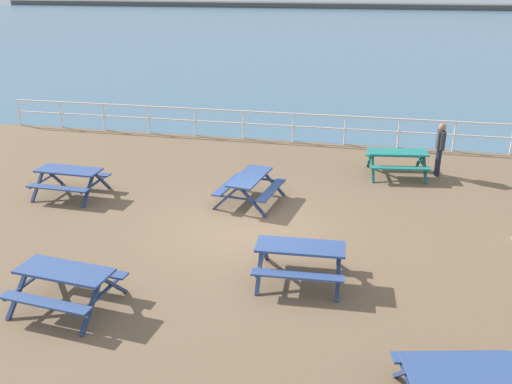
{
  "coord_description": "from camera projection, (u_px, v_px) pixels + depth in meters",
  "views": [
    {
      "loc": [
        2.72,
        -11.79,
        5.85
      ],
      "look_at": [
        0.11,
        0.48,
        0.8
      ],
      "focal_mm": 38.01,
      "sensor_mm": 36.0,
      "label": 1
    }
  ],
  "objects": [
    {
      "name": "ground_plane",
      "position": [
        248.0,
        232.0,
        13.45
      ],
      "size": [
        30.0,
        24.0,
        0.2
      ],
      "primitive_type": "cube",
      "color": "brown"
    },
    {
      "name": "visitor",
      "position": [
        440.0,
        146.0,
        16.64
      ],
      "size": [
        0.24,
        0.53,
        1.66
      ],
      "rotation": [
        0.0,
        0.0,
        0.06
      ],
      "color": "#1E2338",
      "rests_on": "ground"
    },
    {
      "name": "picnic_table_mid_centre",
      "position": [
        300.0,
        254.0,
        10.98
      ],
      "size": [
        1.88,
        1.63,
        0.8
      ],
      "rotation": [
        0.0,
        0.0,
        0.05
      ],
      "color": "#334C84",
      "rests_on": "ground"
    },
    {
      "name": "seaward_railing",
      "position": [
        293.0,
        122.0,
        20.16
      ],
      "size": [
        23.07,
        0.07,
        1.08
      ],
      "color": "white",
      "rests_on": "ground"
    },
    {
      "name": "picnic_table_near_right",
      "position": [
        468.0,
        378.0,
        7.6
      ],
      "size": [
        2.09,
        1.87,
        0.8
      ],
      "rotation": [
        0.0,
        0.0,
        0.22
      ],
      "color": "#334C84",
      "rests_on": "ground"
    },
    {
      "name": "picnic_table_seaward",
      "position": [
        397.0,
        157.0,
        16.78
      ],
      "size": [
        1.99,
        1.75,
        0.8
      ],
      "rotation": [
        0.0,
        0.0,
        0.14
      ],
      "color": "#1E7A70",
      "rests_on": "ground"
    },
    {
      "name": "picnic_table_far_left",
      "position": [
        69.0,
        176.0,
        15.24
      ],
      "size": [
        1.84,
        1.59,
        0.8
      ],
      "rotation": [
        0.0,
        0.0,
        -0.03
      ],
      "color": "#334C84",
      "rests_on": "ground"
    },
    {
      "name": "sea_band",
      "position": [
        351.0,
        30.0,
        61.27
      ],
      "size": [
        142.0,
        90.0,
        0.01
      ],
      "primitive_type": "cube",
      "color": "#476B84",
      "rests_on": "ground"
    },
    {
      "name": "picnic_table_near_left",
      "position": [
        250.0,
        182.0,
        14.75
      ],
      "size": [
        1.77,
        2.0,
        0.8
      ],
      "rotation": [
        0.0,
        0.0,
        1.42
      ],
      "color": "#334C84",
      "rests_on": "ground"
    },
    {
      "name": "picnic_table_far_right",
      "position": [
        65.0,
        279.0,
        10.09
      ],
      "size": [
        1.95,
        1.71,
        0.8
      ],
      "rotation": [
        0.0,
        0.0,
        -0.1
      ],
      "color": "#334C84",
      "rests_on": "ground"
    },
    {
      "name": "distant_shoreline",
      "position": [
        362.0,
        8.0,
        100.29
      ],
      "size": [
        142.0,
        6.0,
        1.8
      ],
      "primitive_type": "cube",
      "color": "#4C4C47",
      "rests_on": "ground"
    }
  ]
}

